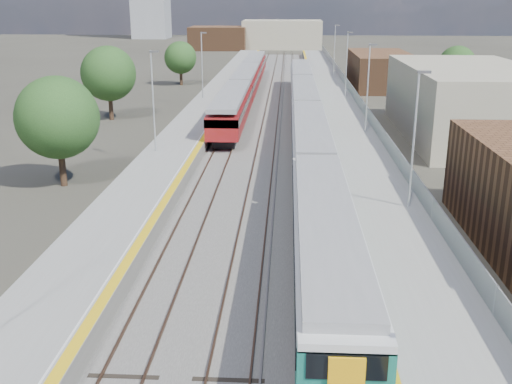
{
  "coord_description": "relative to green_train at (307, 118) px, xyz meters",
  "views": [
    {
      "loc": [
        -0.18,
        -9.86,
        11.99
      ],
      "look_at": [
        -1.82,
        20.52,
        2.2
      ],
      "focal_mm": 42.0,
      "sensor_mm": 36.0,
      "label": 1
    }
  ],
  "objects": [
    {
      "name": "tree_b",
      "position": [
        -20.13,
        9.04,
        2.66
      ],
      "size": [
        5.6,
        5.6,
        7.59
      ],
      "color": "#382619",
      "rests_on": "ground"
    },
    {
      "name": "ballast_bed",
      "position": [
        -3.75,
        10.26,
        -2.1
      ],
      "size": [
        10.5,
        155.0,
        0.06
      ],
      "primitive_type": "cube",
      "color": "#565451",
      "rests_on": "ground"
    },
    {
      "name": "buildings",
      "position": [
        -19.62,
        96.36,
        8.58
      ],
      "size": [
        72.0,
        185.5,
        40.0
      ],
      "color": "brown",
      "rests_on": "ground"
    },
    {
      "name": "platform_right",
      "position": [
        3.78,
        10.25,
        -1.59
      ],
      "size": [
        4.7,
        155.0,
        8.52
      ],
      "color": "slate",
      "rests_on": "ground"
    },
    {
      "name": "platform_left",
      "position": [
        -10.55,
        10.25,
        -1.61
      ],
      "size": [
        4.3,
        155.0,
        8.52
      ],
      "color": "slate",
      "rests_on": "ground"
    },
    {
      "name": "tree_a",
      "position": [
        -16.74,
        -14.16,
        2.51
      ],
      "size": [
        5.44,
        5.44,
        7.37
      ],
      "color": "#382619",
      "rests_on": "ground"
    },
    {
      "name": "green_train",
      "position": [
        0.0,
        0.0,
        0.0
      ],
      "size": [
        2.74,
        76.38,
        3.02
      ],
      "color": "black",
      "rests_on": "ground"
    },
    {
      "name": "ground",
      "position": [
        -1.5,
        7.76,
        -2.13
      ],
      "size": [
        320.0,
        320.0,
        0.0
      ],
      "primitive_type": "plane",
      "color": "#47443A",
      "rests_on": "ground"
    },
    {
      "name": "tree_d",
      "position": [
        20.04,
        27.81,
        1.92
      ],
      "size": [
        4.74,
        4.74,
        6.43
      ],
      "color": "#382619",
      "rests_on": "ground"
    },
    {
      "name": "tracks",
      "position": [
        -3.15,
        11.93,
        -2.02
      ],
      "size": [
        8.96,
        160.0,
        0.17
      ],
      "color": "#4C3323",
      "rests_on": "ground"
    },
    {
      "name": "tree_c",
      "position": [
        -17.45,
        35.98,
        1.85
      ],
      "size": [
        4.66,
        4.66,
        6.32
      ],
      "color": "#382619",
      "rests_on": "ground"
    },
    {
      "name": "red_train",
      "position": [
        -7.0,
        23.4,
        -0.02
      ],
      "size": [
        2.82,
        57.11,
        3.55
      ],
      "color": "black",
      "rests_on": "ground"
    }
  ]
}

